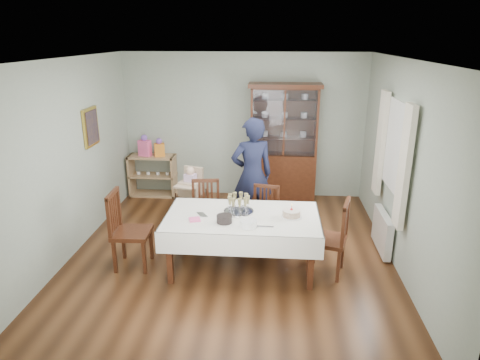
# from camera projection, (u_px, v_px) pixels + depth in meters

# --- Properties ---
(floor) EXTENTS (5.00, 5.00, 0.00)m
(floor) POSITION_uv_depth(u_px,v_px,m) (231.00, 254.00, 6.12)
(floor) COLOR #593319
(floor) RESTS_ON ground
(room_shell) EXTENTS (5.00, 5.00, 5.00)m
(room_shell) POSITION_uv_depth(u_px,v_px,m) (234.00, 130.00, 6.08)
(room_shell) COLOR #9EAA99
(room_shell) RESTS_ON floor
(dining_table) EXTENTS (2.00, 1.15, 0.76)m
(dining_table) POSITION_uv_depth(u_px,v_px,m) (242.00, 242.00, 5.66)
(dining_table) COLOR #492212
(dining_table) RESTS_ON floor
(china_cabinet) EXTENTS (1.30, 0.48, 2.18)m
(china_cabinet) POSITION_uv_depth(u_px,v_px,m) (283.00, 142.00, 7.84)
(china_cabinet) COLOR #492212
(china_cabinet) RESTS_ON floor
(sideboard) EXTENTS (0.90, 0.38, 0.80)m
(sideboard) POSITION_uv_depth(u_px,v_px,m) (153.00, 175.00, 8.28)
(sideboard) COLOR tan
(sideboard) RESTS_ON floor
(picture_frame) EXTENTS (0.04, 0.48, 0.58)m
(picture_frame) POSITION_uv_depth(u_px,v_px,m) (91.00, 127.00, 6.51)
(picture_frame) COLOR gold
(picture_frame) RESTS_ON room_shell
(window) EXTENTS (0.04, 1.02, 1.22)m
(window) POSITION_uv_depth(u_px,v_px,m) (397.00, 147.00, 5.74)
(window) COLOR white
(window) RESTS_ON room_shell
(curtain_left) EXTENTS (0.07, 0.30, 1.55)m
(curtain_left) POSITION_uv_depth(u_px,v_px,m) (404.00, 168.00, 5.19)
(curtain_left) COLOR silver
(curtain_left) RESTS_ON room_shell
(curtain_right) EXTENTS (0.07, 0.30, 1.55)m
(curtain_right) POSITION_uv_depth(u_px,v_px,m) (381.00, 143.00, 6.36)
(curtain_right) COLOR silver
(curtain_right) RESTS_ON room_shell
(radiator) EXTENTS (0.10, 0.80, 0.55)m
(radiator) POSITION_uv_depth(u_px,v_px,m) (382.00, 231.00, 6.15)
(radiator) COLOR white
(radiator) RESTS_ON floor
(chair_far_left) EXTENTS (0.48, 0.48, 0.95)m
(chair_far_left) POSITION_uv_depth(u_px,v_px,m) (206.00, 226.00, 6.38)
(chair_far_left) COLOR #492212
(chair_far_left) RESTS_ON floor
(chair_far_right) EXTENTS (0.46, 0.46, 0.89)m
(chair_far_right) POSITION_uv_depth(u_px,v_px,m) (264.00, 229.00, 6.31)
(chair_far_right) COLOR #492212
(chair_far_right) RESTS_ON floor
(chair_end_left) EXTENTS (0.49, 0.49, 1.06)m
(chair_end_left) POSITION_uv_depth(u_px,v_px,m) (131.00, 244.00, 5.73)
(chair_end_left) COLOR #492212
(chair_end_left) RESTS_ON floor
(chair_end_right) EXTENTS (0.57, 0.57, 1.02)m
(chair_end_right) POSITION_uv_depth(u_px,v_px,m) (328.00, 251.00, 5.57)
(chair_end_right) COLOR #492212
(chair_end_right) RESTS_ON floor
(woman) EXTENTS (0.77, 0.62, 1.82)m
(woman) POSITION_uv_depth(u_px,v_px,m) (252.00, 175.00, 6.66)
(woman) COLOR black
(woman) RESTS_ON floor
(high_chair) EXTENTS (0.55, 0.55, 0.99)m
(high_chair) POSITION_uv_depth(u_px,v_px,m) (191.00, 202.00, 6.99)
(high_chair) COLOR black
(high_chair) RESTS_ON floor
(champagne_tray) EXTENTS (0.40, 0.40, 0.24)m
(champagne_tray) POSITION_uv_depth(u_px,v_px,m) (239.00, 207.00, 5.62)
(champagne_tray) COLOR silver
(champagne_tray) RESTS_ON dining_table
(birthday_cake) EXTENTS (0.26, 0.26, 0.18)m
(birthday_cake) POSITION_uv_depth(u_px,v_px,m) (291.00, 214.00, 5.48)
(birthday_cake) COLOR white
(birthday_cake) RESTS_ON dining_table
(plate_stack_dark) EXTENTS (0.20, 0.20, 0.09)m
(plate_stack_dark) POSITION_uv_depth(u_px,v_px,m) (224.00, 219.00, 5.32)
(plate_stack_dark) COLOR black
(plate_stack_dark) RESTS_ON dining_table
(plate_stack_white) EXTENTS (0.27, 0.27, 0.09)m
(plate_stack_white) POSITION_uv_depth(u_px,v_px,m) (248.00, 223.00, 5.20)
(plate_stack_white) COLOR white
(plate_stack_white) RESTS_ON dining_table
(napkin_stack) EXTENTS (0.17, 0.17, 0.02)m
(napkin_stack) POSITION_uv_depth(u_px,v_px,m) (195.00, 219.00, 5.40)
(napkin_stack) COLOR #FF5D9D
(napkin_stack) RESTS_ON dining_table
(cutlery) EXTENTS (0.19, 0.21, 0.01)m
(cutlery) POSITION_uv_depth(u_px,v_px,m) (199.00, 214.00, 5.56)
(cutlery) COLOR silver
(cutlery) RESTS_ON dining_table
(cake_knife) EXTENTS (0.31, 0.04, 0.01)m
(cake_knife) POSITION_uv_depth(u_px,v_px,m) (261.00, 226.00, 5.21)
(cake_knife) COLOR silver
(cake_knife) RESTS_ON dining_table
(gift_bag_pink) EXTENTS (0.25, 0.20, 0.41)m
(gift_bag_pink) POSITION_uv_depth(u_px,v_px,m) (145.00, 146.00, 8.08)
(gift_bag_pink) COLOR #FF5D9D
(gift_bag_pink) RESTS_ON sideboard
(gift_bag_orange) EXTENTS (0.22, 0.19, 0.35)m
(gift_bag_orange) POSITION_uv_depth(u_px,v_px,m) (159.00, 148.00, 8.07)
(gift_bag_orange) COLOR orange
(gift_bag_orange) RESTS_ON sideboard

